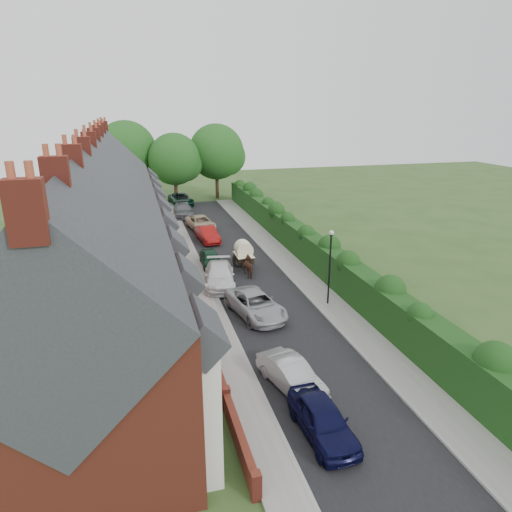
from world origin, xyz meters
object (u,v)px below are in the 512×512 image
Objects in this scene: car_silver_a at (291,374)px; car_beige at (201,223)px; car_silver_b at (256,305)px; car_red at (207,234)px; car_grey at (183,210)px; car_navy at (322,419)px; car_white at (220,276)px; car_black at (183,200)px; car_green at (211,258)px; horse_cart at (244,253)px; lamppost at (330,258)px; horse at (250,267)px.

car_silver_a is 0.83× the size of car_beige.
car_red is at bearing 79.42° from car_silver_b.
car_red is at bearing -82.71° from car_grey.
car_navy is 33.25m from car_beige.
car_white reaches higher than car_black.
car_silver_b reaches higher than car_silver_a.
car_navy is 1.01× the size of car_black.
car_black is (-0.64, 34.85, -0.01)m from car_silver_b.
car_navy reaches higher than car_black.
car_white reaches higher than car_green.
car_green is 24.94m from car_black.
horse_cart is (1.62, -8.29, 0.58)m from car_red.
car_grey reaches higher than car_navy.
car_grey is (-1.15, 6.34, 0.06)m from car_beige.
car_navy is 1.02× the size of car_silver_a.
horse_cart reaches higher than car_black.
car_silver_a is at bearing -96.06° from horse_cart.
car_black is (-5.69, 34.60, -2.57)m from lamppost.
horse_cart is (1.64, 20.18, 0.58)m from car_navy.
car_silver_b is 5.69m from car_white.
lamppost is 1.22× the size of car_black.
car_silver_b is 1.67× the size of horse_cart.
horse is (2.62, 1.28, 0.01)m from car_white.
horse_cart is (-3.69, 8.56, -1.99)m from lamppost.
car_silver_b is at bearing -98.16° from car_beige.
horse_cart is at bearing -84.90° from car_red.
car_green is at bearing 156.56° from horse_cart.
horse reaches higher than car_white.
car_white is 16.37m from car_beige.
car_silver_a is 42.80m from car_black.
car_white is (-6.31, 5.30, -2.53)m from lamppost.
car_navy is 0.96× the size of car_red.
car_red is at bearing 107.50° from lamppost.
car_white is at bearing -88.06° from car_grey.
car_grey is (-1.06, 39.59, 0.04)m from car_navy.
lamppost is 17.86m from car_red.
car_silver_b is 9.99m from car_green.
horse_cart is (0.00, 1.98, 0.54)m from horse.
horse_cart reaches higher than horse.
car_red is (-0.26, 17.11, -0.00)m from car_silver_b.
car_white is 1.18× the size of car_red.
car_red is at bearing -99.41° from car_beige.
car_green is 2.12× the size of horse.
car_silver_b is at bearing 85.98° from car_navy.
car_black is 1.33× the size of horse_cart.
car_red is 8.47m from horse_cart.
car_grey is (-6.40, 27.98, -2.53)m from lamppost.
lamppost reaches higher than car_beige.
car_silver_b reaches higher than car_green.
car_white is 29.31m from car_black.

